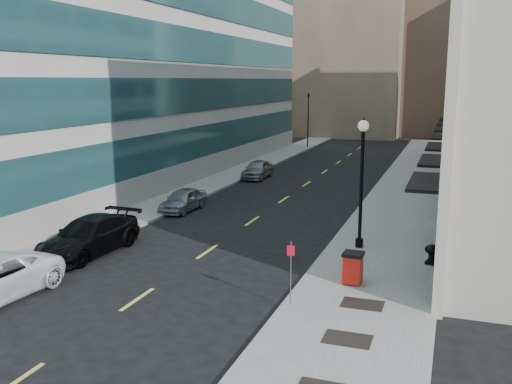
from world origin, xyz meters
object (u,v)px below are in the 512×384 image
Objects in this scene: car_silver_sedan at (183,200)px; lamppost at (362,172)px; car_grey_sedan at (257,169)px; car_black_pickup at (89,236)px; traffic_signal at (308,97)px; sign_post at (291,263)px; urn_planter at (432,252)px; trash_bin at (353,267)px.

lamppost reaches higher than car_silver_sedan.
car_grey_sedan is (0.42, 12.13, 0.05)m from car_silver_sedan.
car_black_pickup is 1.32× the size of car_grey_sedan.
sign_post is (10.80, -45.01, -4.13)m from traffic_signal.
traffic_signal reaches higher than urn_planter.
sign_post is (10.10, -3.01, 0.78)m from car_black_pickup.
car_black_pickup is 0.95× the size of lamppost.
car_grey_sedan is at bearing 98.86° from sign_post.
car_silver_sedan is at bearing 92.73° from car_black_pickup.
car_black_pickup reaches higher than car_silver_sedan.
lamppost is (-0.53, 4.79, 2.79)m from trash_bin.
urn_planter is at bearing 15.44° from car_black_pickup.
traffic_signal reaches higher than sign_post.
car_silver_sedan is at bearing -88.57° from traffic_signal.
car_grey_sedan reaches higher than urn_planter.
car_black_pickup is 11.73m from trash_bin.
lamppost is 7.83m from sign_post.
car_grey_sedan is 3.52× the size of trash_bin.
sign_post is (-1.10, -7.49, -1.99)m from lamppost.
car_grey_sedan is at bearing 119.68° from trash_bin.
car_grey_sedan is at bearing 92.04° from car_black_pickup.
urn_planter is (13.86, -18.08, -0.07)m from car_grey_sedan.
lamppost reaches higher than car_black_pickup.
lamppost is at bearing 68.90° from sign_post.
urn_planter is at bearing -68.81° from traffic_signal.
urn_planter is (2.67, 3.34, -0.14)m from trash_bin.
urn_planter is (14.40, 3.04, -0.16)m from car_black_pickup.
traffic_signal is 1.26× the size of car_black_pickup.
lamppost is (10.66, -16.64, 2.86)m from car_grey_sedan.
traffic_signal is at bearing 94.47° from car_black_pickup.
car_grey_sedan is 5.10× the size of urn_planter.
trash_bin is (11.18, -21.42, 0.08)m from car_grey_sedan.
lamppost reaches higher than urn_planter.
trash_bin is 3.26m from sign_post.
traffic_signal is at bearing 93.26° from car_silver_sedan.
traffic_signal is 5.85× the size of trash_bin.
sign_post is (-1.63, -2.71, 0.80)m from trash_bin.
lamppost is at bearing -59.11° from car_grey_sedan.
traffic_signal is 1.80× the size of car_silver_sedan.
traffic_signal is 46.47m from sign_post.
car_silver_sedan is 3.26× the size of trash_bin.
traffic_signal reaches higher than car_silver_sedan.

